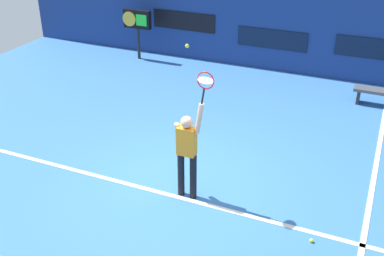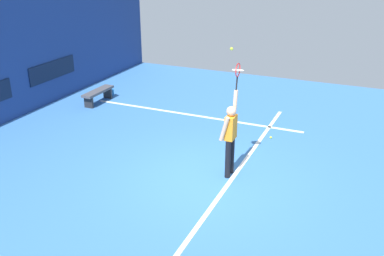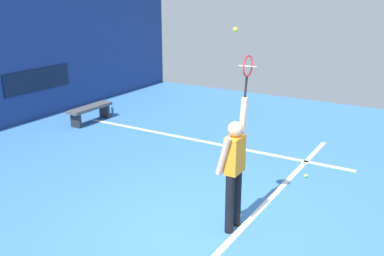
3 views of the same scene
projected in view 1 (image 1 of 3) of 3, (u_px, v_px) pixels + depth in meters
name	position (u px, v px, depth m)	size (l,w,h in m)	color
ground_plane	(178.00, 182.00, 9.47)	(18.00, 18.00, 0.00)	#3870B2
back_wall	(275.00, 14.00, 14.35)	(18.00, 0.20, 3.55)	navy
sponsor_banner_center	(272.00, 39.00, 14.61)	(2.20, 0.03, 0.60)	#0C1933
sponsor_banner_portside	(184.00, 21.00, 15.55)	(2.20, 0.03, 0.60)	black
sponsor_banner_starboard	(374.00, 49.00, 13.51)	(2.20, 0.03, 0.60)	#0C1933
court_baseline	(167.00, 194.00, 9.07)	(10.00, 0.10, 0.01)	white
court_sideline	(375.00, 171.00, 9.82)	(0.10, 7.00, 0.01)	white
tennis_player	(187.00, 150.00, 8.59)	(0.57, 0.31, 1.99)	black
tennis_racket	(205.00, 82.00, 7.83)	(0.36, 0.27, 0.62)	black
tennis_ball	(187.00, 46.00, 7.72)	(0.07, 0.07, 0.07)	#CCE033
scoreboard_clock	(137.00, 21.00, 15.46)	(0.96, 0.20, 1.65)	black
court_bench	(381.00, 94.00, 12.51)	(1.40, 0.36, 0.45)	#4C4C51
spare_ball	(312.00, 241.00, 7.87)	(0.07, 0.07, 0.07)	#CCE033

